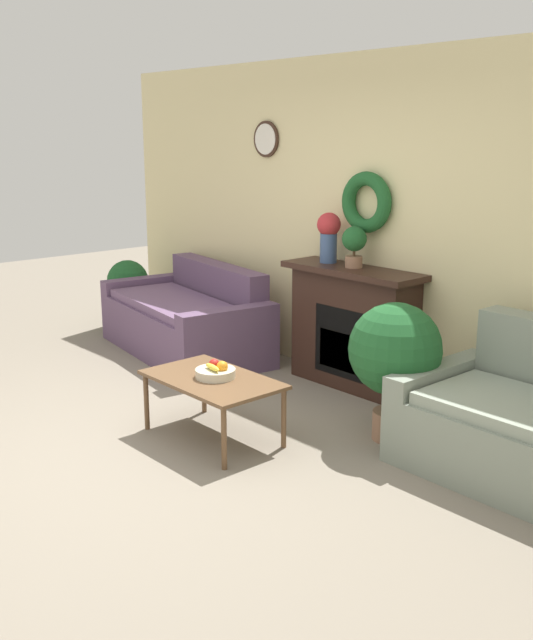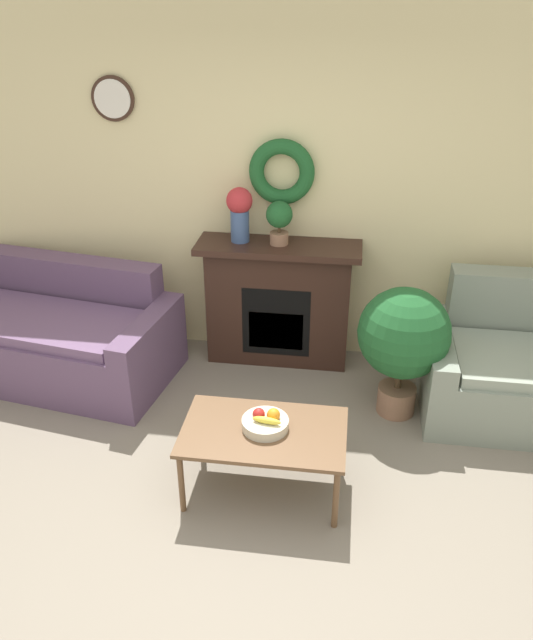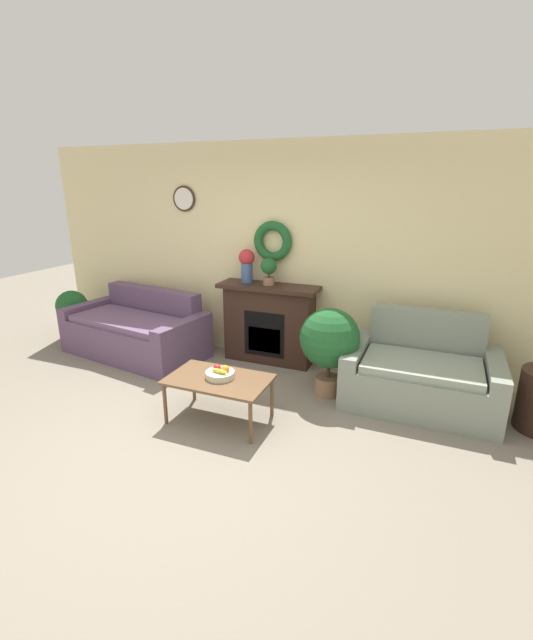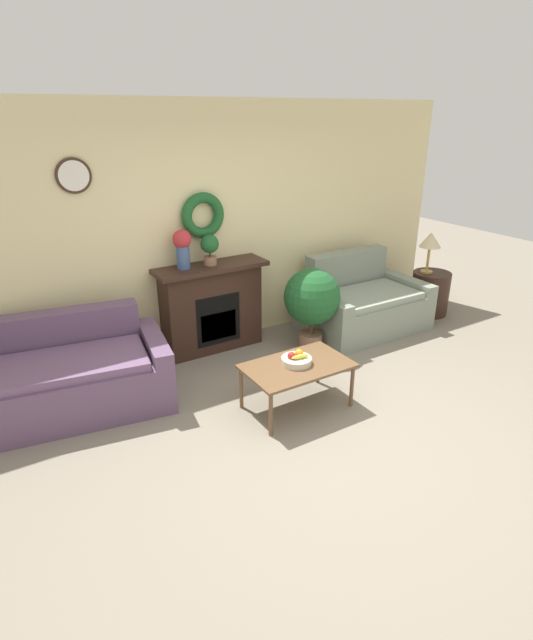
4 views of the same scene
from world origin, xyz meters
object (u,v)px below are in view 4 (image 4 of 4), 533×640
object	(u,v)px
side_table_by_loveseat	(430,293)
vase_on_mantel_left	(182,246)
coffee_table	(297,369)
potted_plant_on_mantel	(210,247)
fruit_bowl	(296,359)
couch_left	(62,378)
loveseat_right	(362,304)
table_lamp	(430,241)
potted_plant_floor_by_loveseat	(312,299)
fireplace	(212,307)

from	to	relation	value
side_table_by_loveseat	vase_on_mantel_left	xyz separation A→B (m)	(-3.29, 0.57, 0.97)
coffee_table	potted_plant_on_mantel	world-z (taller)	potted_plant_on_mantel
fruit_bowl	potted_plant_on_mantel	bearing A→B (deg)	94.21
couch_left	vase_on_mantel_left	world-z (taller)	vase_on_mantel_left
couch_left	loveseat_right	bearing A→B (deg)	8.88
loveseat_right	fruit_bowl	xyz separation A→B (m)	(-1.76, -1.09, 0.17)
loveseat_right	table_lamp	xyz separation A→B (m)	(1.05, -0.08, 0.69)
side_table_by_loveseat	potted_plant_floor_by_loveseat	xyz separation A→B (m)	(-2.05, -0.07, 0.33)
couch_left	potted_plant_floor_by_loveseat	size ratio (longest dim) A/B	2.08
fruit_bowl	table_lamp	world-z (taller)	table_lamp
couch_left	loveseat_right	size ratio (longest dim) A/B	1.33
coffee_table	table_lamp	size ratio (longest dim) A/B	1.79
potted_plant_on_mantel	couch_left	bearing A→B (deg)	-166.49
side_table_by_loveseat	potted_plant_on_mantel	bearing A→B (deg)	169.65
fireplace	loveseat_right	xyz separation A→B (m)	(1.88, -0.43, -0.20)
side_table_by_loveseat	vase_on_mantel_left	distance (m)	3.47
coffee_table	potted_plant_floor_by_loveseat	bearing A→B (deg)	47.71
fireplace	potted_plant_on_mantel	xyz separation A→B (m)	(0.00, -0.01, 0.70)
loveseat_right	potted_plant_on_mantel	world-z (taller)	potted_plant_on_mantel
fireplace	table_lamp	size ratio (longest dim) A/B	2.34
loveseat_right	potted_plant_floor_by_loveseat	world-z (taller)	potted_plant_floor_by_loveseat
table_lamp	potted_plant_on_mantel	bearing A→B (deg)	170.38
fruit_bowl	vase_on_mantel_left	xyz separation A→B (m)	(-0.41, 1.53, 0.77)
potted_plant_on_mantel	vase_on_mantel_left	bearing A→B (deg)	176.23
fireplace	coffee_table	bearing A→B (deg)	-86.12
fireplace	couch_left	distance (m)	1.80
fruit_bowl	potted_plant_floor_by_loveseat	bearing A→B (deg)	47.16
side_table_by_loveseat	potted_plant_floor_by_loveseat	size ratio (longest dim) A/B	0.60
fireplace	side_table_by_loveseat	bearing A→B (deg)	-10.61
vase_on_mantel_left	potted_plant_on_mantel	distance (m)	0.31
potted_plant_on_mantel	potted_plant_floor_by_loveseat	xyz separation A→B (m)	(0.94, -0.61, -0.59)
couch_left	vase_on_mantel_left	size ratio (longest dim) A/B	4.82
fireplace	side_table_by_loveseat	distance (m)	3.05
fruit_bowl	potted_plant_floor_by_loveseat	xyz separation A→B (m)	(0.83, 0.89, 0.14)
side_table_by_loveseat	table_lamp	distance (m)	0.72
fruit_bowl	loveseat_right	bearing A→B (deg)	31.68
vase_on_mantel_left	fireplace	bearing A→B (deg)	-1.07
table_lamp	vase_on_mantel_left	xyz separation A→B (m)	(-3.23, 0.52, 0.26)
fireplace	loveseat_right	distance (m)	1.94
couch_left	coffee_table	distance (m)	2.16
potted_plant_floor_by_loveseat	potted_plant_on_mantel	bearing A→B (deg)	146.85
side_table_by_loveseat	potted_plant_on_mantel	size ratio (longest dim) A/B	1.74
coffee_table	fruit_bowl	xyz separation A→B (m)	(0.01, 0.02, 0.08)
table_lamp	potted_plant_floor_by_loveseat	bearing A→B (deg)	-176.57
coffee_table	vase_on_mantel_left	world-z (taller)	vase_on_mantel_left
couch_left	loveseat_right	world-z (taller)	loveseat_right
fireplace	coffee_table	size ratio (longest dim) A/B	1.30
couch_left	coffee_table	size ratio (longest dim) A/B	2.08
loveseat_right	side_table_by_loveseat	world-z (taller)	loveseat_right
fruit_bowl	table_lamp	xyz separation A→B (m)	(2.81, 1.01, 0.52)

